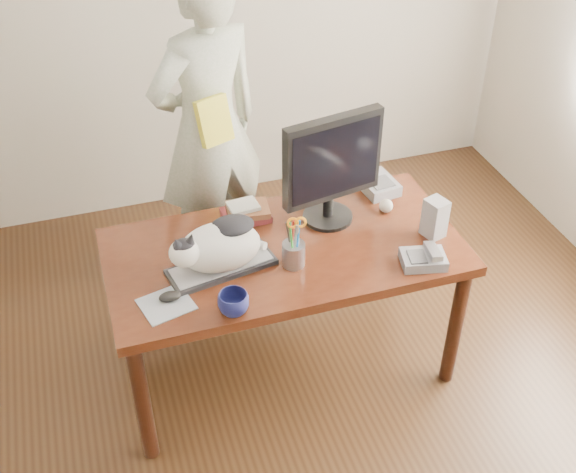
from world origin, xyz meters
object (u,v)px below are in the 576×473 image
at_px(mouse, 170,297).
at_px(baseball, 386,206).
at_px(speaker, 435,218).
at_px(monitor, 332,165).
at_px(coffee_mug, 233,303).
at_px(desk, 280,262).
at_px(calculator, 378,184).
at_px(pen_cup, 294,252).
at_px(keyboard, 221,266).
at_px(book_stack, 246,212).
at_px(phone, 424,258).
at_px(person, 208,130).
at_px(cat, 217,246).

height_order(mouse, baseball, baseball).
bearing_deg(speaker, monitor, 131.69).
bearing_deg(mouse, coffee_mug, -47.10).
relative_size(desk, calculator, 6.98).
xyz_separation_m(mouse, baseball, (1.10, 0.31, 0.01)).
relative_size(mouse, baseball, 1.55).
relative_size(desk, pen_cup, 6.29).
distance_m(monitor, mouse, 0.93).
xyz_separation_m(pen_cup, mouse, (-0.56, -0.07, -0.05)).
xyz_separation_m(keyboard, calculator, (0.89, 0.36, 0.02)).
distance_m(keyboard, speaker, 0.99).
relative_size(mouse, calculator, 0.45).
height_order(desk, pen_cup, pen_cup).
xyz_separation_m(monitor, coffee_mug, (-0.59, -0.47, -0.26)).
distance_m(monitor, coffee_mug, 0.80).
bearing_deg(speaker, pen_cup, 163.47).
distance_m(keyboard, book_stack, 0.38).
relative_size(monitor, mouse, 5.28).
distance_m(mouse, phone, 1.10).
bearing_deg(coffee_mug, phone, 3.18).
bearing_deg(person, calculator, 120.72).
height_order(speaker, calculator, speaker).
relative_size(keyboard, speaker, 2.60).
relative_size(keyboard, phone, 2.27).
height_order(coffee_mug, baseball, coffee_mug).
height_order(coffee_mug, person, person).
distance_m(keyboard, baseball, 0.87).
height_order(keyboard, baseball, baseball).
xyz_separation_m(monitor, speaker, (0.41, -0.25, -0.21)).
bearing_deg(calculator, speaker, -83.89).
height_order(pen_cup, coffee_mug, pen_cup).
height_order(monitor, calculator, monitor).
height_order(desk, monitor, monitor).
relative_size(cat, phone, 2.10).
relative_size(coffee_mug, calculator, 0.55).
xyz_separation_m(phone, person, (-0.69, 1.17, 0.13)).
relative_size(monitor, calculator, 2.38).
relative_size(pen_cup, phone, 1.18).
relative_size(monitor, person, 0.30).
xyz_separation_m(desk, baseball, (0.55, 0.04, 0.18)).
bearing_deg(keyboard, pen_cup, -22.37).
height_order(desk, mouse, mouse).
xyz_separation_m(phone, baseball, (0.00, 0.41, 0.00)).
bearing_deg(mouse, book_stack, 31.41).
xyz_separation_m(baseball, person, (-0.69, 0.76, 0.12)).
distance_m(pen_cup, phone, 0.57).
xyz_separation_m(monitor, person, (-0.41, 0.74, -0.15)).
bearing_deg(coffee_mug, cat, 89.43).
bearing_deg(mouse, pen_cup, -7.35).
bearing_deg(cat, phone, -25.40).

